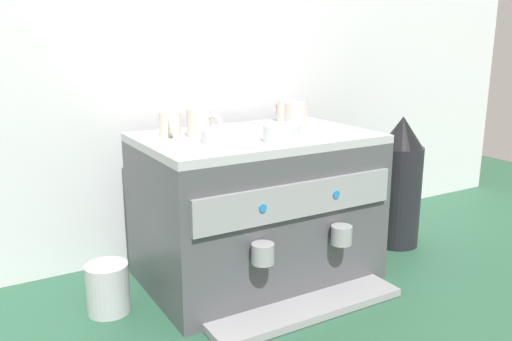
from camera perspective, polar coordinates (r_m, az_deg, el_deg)
The scene contains 11 objects.
ground_plane at distance 1.61m, azimuth 0.00°, elevation -11.15°, with size 4.00×4.00×0.00m, color #28563D.
tiled_backsplash_wall at distance 1.74m, azimuth -5.19°, elevation 6.27°, with size 2.80×0.03×0.90m, color silver.
espresso_machine at distance 1.53m, azimuth 0.09°, elevation -4.04°, with size 0.64×0.53×0.43m.
ceramic_cup_0 at distance 1.44m, azimuth -6.02°, elevation 5.15°, with size 0.08×0.09×0.08m.
ceramic_cup_1 at distance 1.47m, azimuth -9.22°, elevation 4.96°, with size 0.06×0.09×0.06m.
ceramic_cup_2 at distance 1.69m, azimuth 3.27°, elevation 6.44°, with size 0.06×0.10×0.07m.
ceramic_cup_3 at distance 1.54m, azimuth 4.29°, elevation 5.82°, with size 0.10×0.07×0.08m.
ceramic_bowl_0 at distance 1.36m, azimuth 2.74°, elevation 3.97°, with size 0.10×0.10×0.04m.
ceramic_bowl_1 at distance 1.36m, azimuth -3.40°, elevation 3.71°, with size 0.12×0.12×0.03m.
coffee_grinder at distance 1.83m, azimuth 15.13°, elevation -1.32°, with size 0.15×0.15×0.44m.
milk_pitcher at distance 1.44m, azimuth -15.65°, elevation -12.08°, with size 0.11×0.11×0.13m, color #B7B7BC.
Camera 1 is at (-0.74, -1.25, 0.69)m, focal length 37.19 mm.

